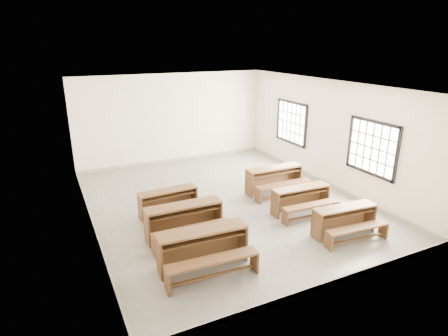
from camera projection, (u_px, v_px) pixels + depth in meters
name	position (u px, v px, depth m)	size (l,w,h in m)	color
room	(227.00, 126.00, 9.78)	(8.50, 8.50, 3.20)	gray
desk_set_0	(204.00, 246.00, 7.28)	(1.82, 1.01, 0.80)	brown
desk_set_1	(185.00, 219.00, 8.42)	(1.76, 0.93, 0.78)	brown
desk_set_2	(169.00, 201.00, 9.53)	(1.55, 0.87, 0.68)	brown
desk_set_3	(346.00, 219.00, 8.55)	(1.58, 0.91, 0.68)	brown
desk_set_4	(302.00, 198.00, 9.66)	(1.59, 0.88, 0.70)	brown
desk_set_5	(275.00, 178.00, 10.97)	(1.72, 0.91, 0.77)	brown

